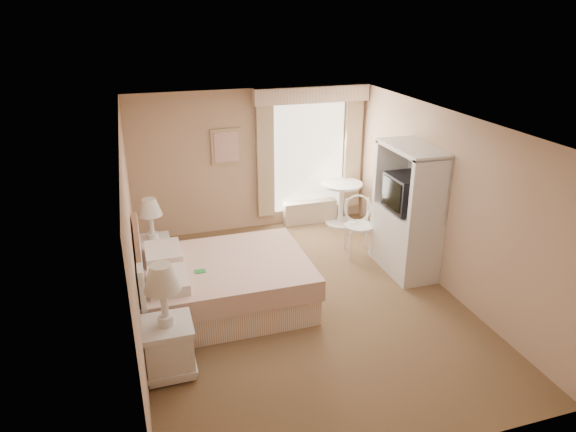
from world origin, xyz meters
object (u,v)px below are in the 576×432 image
object	(u,v)px
nightstand_near	(168,334)
armoire	(407,220)
bed	(216,283)
cafe_chair	(358,221)
round_table	(341,197)
nightstand_far	(154,246)

from	to	relation	value
nightstand_near	armoire	xyz separation A→B (m)	(3.65, 1.41, 0.31)
bed	nightstand_near	size ratio (longest dim) A/B	1.68
cafe_chair	armoire	size ratio (longest dim) A/B	0.50
cafe_chair	round_table	bearing A→B (deg)	89.75
bed	cafe_chair	distance (m)	2.69
armoire	nightstand_far	bearing A→B (deg)	165.05
round_table	cafe_chair	world-z (taller)	cafe_chair
nightstand_near	round_table	distance (m)	4.77
bed	nightstand_far	size ratio (longest dim) A/B	1.87
nightstand_far	cafe_chair	xyz separation A→B (m)	(3.22, -0.24, 0.11)
nightstand_near	nightstand_far	size ratio (longest dim) A/B	1.11
nightstand_near	armoire	bearing A→B (deg)	21.10
round_table	armoire	bearing A→B (deg)	-82.86
round_table	cafe_chair	bearing A→B (deg)	-99.31
nightstand_near	nightstand_far	xyz separation A→B (m)	(-0.00, 2.39, -0.05)
round_table	nightstand_far	bearing A→B (deg)	-164.54
bed	armoire	world-z (taller)	armoire
round_table	cafe_chair	xyz separation A→B (m)	(-0.19, -1.18, 0.03)
nightstand_near	cafe_chair	xyz separation A→B (m)	(3.22, 2.15, 0.06)
nightstand_near	cafe_chair	bearing A→B (deg)	33.69
bed	nightstand_near	xyz separation A→B (m)	(-0.72, -1.16, 0.13)
nightstand_near	nightstand_far	world-z (taller)	nightstand_near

